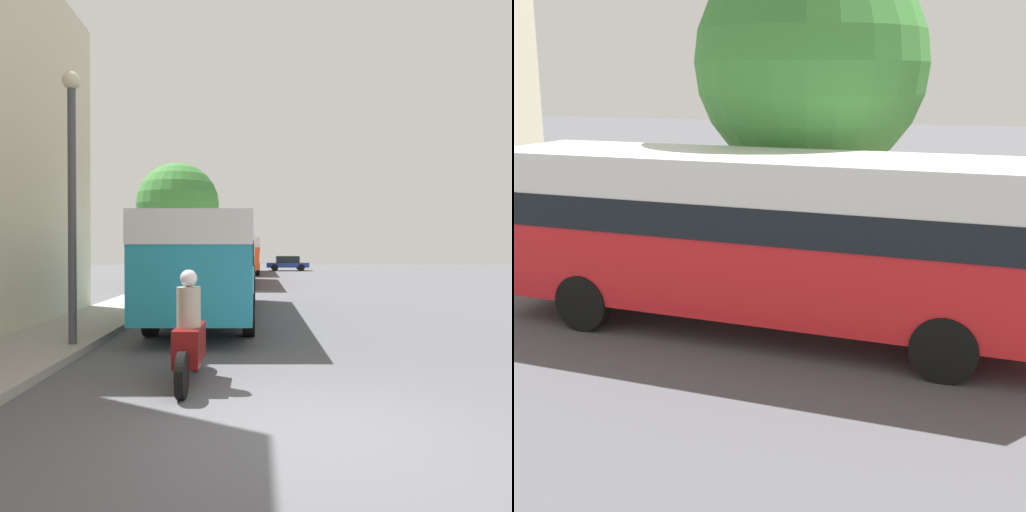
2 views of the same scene
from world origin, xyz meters
TOP-DOWN VIEW (x-y plane):
  - ground_plane at (0.00, 0.00)m, footprint 120.00×120.00m
  - bus_lead at (-2.01, 9.36)m, footprint 2.57×10.37m
  - bus_following at (-2.03, 23.71)m, footprint 2.54×10.04m
  - bus_third_in_line at (-1.71, 36.20)m, footprint 2.62×10.91m
  - motorcycle_behind_lead at (-1.70, 2.05)m, footprint 0.39×2.24m
  - car_crossing at (2.26, 41.35)m, footprint 3.94×1.96m
  - pedestrian_near_curb at (-5.42, 31.52)m, footprint 0.41×0.41m
  - street_tree at (-5.21, 23.36)m, footprint 4.76×4.76m
  - lamp_post at (-4.35, 4.44)m, footprint 0.36×0.36m

SIDE VIEW (x-z plane):
  - ground_plane at x=0.00m, z-range 0.00..0.00m
  - motorcycle_behind_lead at x=-1.70m, z-range -0.18..1.55m
  - car_crossing at x=2.26m, z-range 0.04..1.42m
  - pedestrian_near_curb at x=-5.42m, z-range 0.16..1.79m
  - bus_lead at x=-2.01m, z-range 0.44..3.26m
  - bus_third_in_line at x=-1.71m, z-range 0.44..3.33m
  - bus_following at x=-2.03m, z-range 0.46..3.53m
  - lamp_post at x=-4.35m, z-range 0.70..6.10m
  - street_tree at x=-5.21m, z-range 1.18..8.02m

